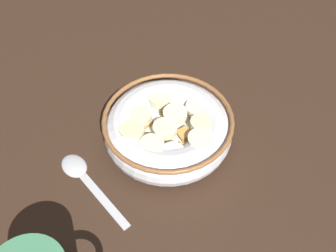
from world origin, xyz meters
TOP-DOWN VIEW (x-y plane):
  - ground_plane at (0.00, 0.00)cm, footprint 101.95×101.95cm
  - cereal_bowl at (0.00, -0.03)cm, footprint 17.14×17.14cm
  - spoon at (-12.23, -2.36)cm, footprint 7.58×13.15cm

SIDE VIEW (x-z plane):
  - ground_plane at x=0.00cm, z-range -2.00..0.00cm
  - spoon at x=-12.23cm, z-range -0.06..0.74cm
  - cereal_bowl at x=0.00cm, z-range 0.09..5.18cm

